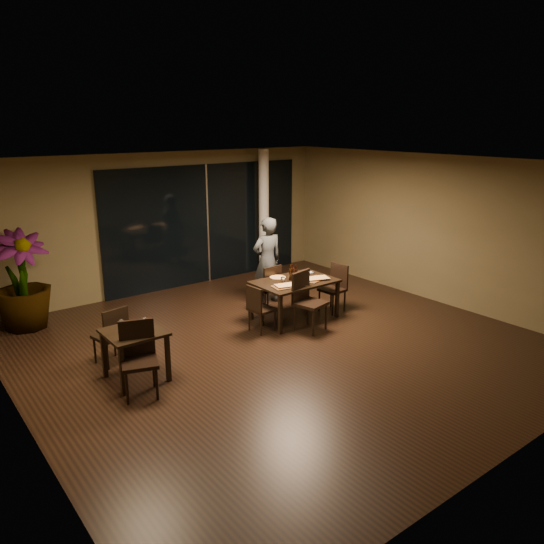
{
  "coord_description": "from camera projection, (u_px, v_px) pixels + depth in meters",
  "views": [
    {
      "loc": [
        -5.1,
        -6.46,
        3.63
      ],
      "look_at": [
        0.38,
        0.69,
        1.05
      ],
      "focal_mm": 35.0,
      "sensor_mm": 36.0,
      "label": 1
    }
  ],
  "objects": [
    {
      "name": "pizza_board_left",
      "position": [
        289.0,
        286.0,
        9.55
      ],
      "size": [
        0.65,
        0.4,
        0.01
      ],
      "primitive_type": "cube",
      "rotation": [
        0.0,
        0.0,
        -0.17
      ],
      "color": "#4B3018",
      "rests_on": "main_table"
    },
    {
      "name": "ground",
      "position": [
        279.0,
        345.0,
        8.91
      ],
      "size": [
        8.0,
        8.0,
        0.0
      ],
      "primitive_type": "plane",
      "color": "black",
      "rests_on": "ground"
    },
    {
      "name": "napkin_near",
      "position": [
        320.0,
        277.0,
        10.12
      ],
      "size": [
        0.2,
        0.16,
        0.01
      ],
      "primitive_type": "cube",
      "rotation": [
        0.0,
        0.0,
        -0.4
      ],
      "color": "white",
      "rests_on": "main_table"
    },
    {
      "name": "bottle_b",
      "position": [
        296.0,
        273.0,
        9.86
      ],
      "size": [
        0.07,
        0.07,
        0.3
      ],
      "primitive_type": null,
      "color": "black",
      "rests_on": "main_table"
    },
    {
      "name": "napkin_far",
      "position": [
        309.0,
        272.0,
        10.41
      ],
      "size": [
        0.18,
        0.1,
        0.01
      ],
      "primitive_type": "cube",
      "rotation": [
        0.0,
        0.0,
        -0.0
      ],
      "color": "white",
      "rests_on": "main_table"
    },
    {
      "name": "wall_front",
      "position": [
        525.0,
        337.0,
        5.41
      ],
      "size": [
        8.0,
        0.1,
        3.0
      ],
      "primitive_type": "cube",
      "color": "brown",
      "rests_on": "ground"
    },
    {
      "name": "chair_main_far",
      "position": [
        269.0,
        286.0,
        10.36
      ],
      "size": [
        0.45,
        0.45,
        0.94
      ],
      "rotation": [
        0.0,
        0.0,
        3.18
      ],
      "color": "black",
      "rests_on": "ground"
    },
    {
      "name": "chair_side_near",
      "position": [
        139.0,
        354.0,
        7.2
      ],
      "size": [
        0.6,
        0.6,
        1.03
      ],
      "rotation": [
        0.0,
        0.0,
        -0.33
      ],
      "color": "black",
      "rests_on": "ground"
    },
    {
      "name": "wall_back",
      "position": [
        165.0,
        222.0,
        11.59
      ],
      "size": [
        8.0,
        0.1,
        3.0
      ],
      "primitive_type": "cube",
      "color": "brown",
      "rests_on": "ground"
    },
    {
      "name": "chair_main_right",
      "position": [
        335.0,
        285.0,
        10.41
      ],
      "size": [
        0.47,
        0.47,
        0.93
      ],
      "rotation": [
        0.0,
        0.0,
        -1.48
      ],
      "color": "black",
      "rests_on": "ground"
    },
    {
      "name": "diner",
      "position": [
        267.0,
        261.0,
        10.75
      ],
      "size": [
        0.64,
        0.46,
        1.78
      ],
      "primitive_type": "imported",
      "rotation": [
        0.0,
        0.0,
        3.05
      ],
      "color": "#2D3032",
      "rests_on": "ground"
    },
    {
      "name": "oblong_pizza_right",
      "position": [
        315.0,
        279.0,
        9.95
      ],
      "size": [
        0.55,
        0.38,
        0.02
      ],
      "primitive_type": null,
      "rotation": [
        0.0,
        0.0,
        -0.32
      ],
      "color": "maroon",
      "rests_on": "pizza_board_right"
    },
    {
      "name": "bottle_a",
      "position": [
        291.0,
        272.0,
        9.88
      ],
      "size": [
        0.07,
        0.07,
        0.3
      ],
      "primitive_type": null,
      "color": "black",
      "rests_on": "main_table"
    },
    {
      "name": "round_pizza",
      "position": [
        278.0,
        278.0,
        10.06
      ],
      "size": [
        0.29,
        0.29,
        0.01
      ],
      "primitive_type": "cylinder",
      "color": "#B32F13",
      "rests_on": "main_table"
    },
    {
      "name": "chair_side_far",
      "position": [
        113.0,
        333.0,
        8.06
      ],
      "size": [
        0.51,
        0.51,
        0.93
      ],
      "rotation": [
        0.0,
        0.0,
        3.35
      ],
      "color": "black",
      "rests_on": "ground"
    },
    {
      "name": "chair_main_left",
      "position": [
        259.0,
        306.0,
        9.33
      ],
      "size": [
        0.43,
        0.43,
        0.86
      ],
      "rotation": [
        0.0,
        0.0,
        1.65
      ],
      "color": "black",
      "rests_on": "ground"
    },
    {
      "name": "side_napkin",
      "position": [
        140.0,
        334.0,
        7.42
      ],
      "size": [
        0.18,
        0.11,
        0.01
      ],
      "primitive_type": "cube",
      "rotation": [
        0.0,
        0.0,
        -0.03
      ],
      "color": "white",
      "rests_on": "side_table"
    },
    {
      "name": "tumbler_right",
      "position": [
        300.0,
        275.0,
        10.13
      ],
      "size": [
        0.08,
        0.08,
        0.09
      ],
      "primitive_type": "cylinder",
      "color": "white",
      "rests_on": "main_table"
    },
    {
      "name": "bottle_c",
      "position": [
        292.0,
        272.0,
        9.95
      ],
      "size": [
        0.06,
        0.06,
        0.29
      ],
      "primitive_type": null,
      "color": "black",
      "rests_on": "main_table"
    },
    {
      "name": "potted_plant",
      "position": [
        21.0,
        281.0,
        9.41
      ],
      "size": [
        1.14,
        1.14,
        1.79
      ],
      "primitive_type": "imported",
      "rotation": [
        0.0,
        0.0,
        0.19
      ],
      "color": "#1C4C19",
      "rests_on": "ground"
    },
    {
      "name": "chair_main_near",
      "position": [
        306.0,
        298.0,
        9.44
      ],
      "size": [
        0.59,
        0.59,
        1.06
      ],
      "rotation": [
        0.0,
        0.0,
        0.23
      ],
      "color": "black",
      "rests_on": "ground"
    },
    {
      "name": "main_table",
      "position": [
        295.0,
        284.0,
        9.92
      ],
      "size": [
        1.5,
        1.0,
        0.75
      ],
      "color": "black",
      "rests_on": "ground"
    },
    {
      "name": "wine_glass_b",
      "position": [
        145.0,
        324.0,
        7.55
      ],
      "size": [
        0.08,
        0.08,
        0.18
      ],
      "primitive_type": null,
      "color": "white",
      "rests_on": "side_table"
    },
    {
      "name": "oblong_pizza_left",
      "position": [
        289.0,
        285.0,
        9.55
      ],
      "size": [
        0.52,
        0.33,
        0.02
      ],
      "primitive_type": null,
      "rotation": [
        0.0,
        0.0,
        -0.25
      ],
      "color": "maroon",
      "rests_on": "pizza_board_left"
    },
    {
      "name": "tumbler_left",
      "position": [
        283.0,
        279.0,
        9.82
      ],
      "size": [
        0.08,
        0.08,
        0.09
      ],
      "primitive_type": "cylinder",
      "color": "white",
      "rests_on": "main_table"
    },
    {
      "name": "column",
      "position": [
        264.0,
        213.0,
        12.69
      ],
      "size": [
        0.24,
        0.24,
        3.0
      ],
      "primitive_type": "cylinder",
      "color": "silver",
      "rests_on": "ground"
    },
    {
      "name": "wall_right",
      "position": [
        434.0,
        228.0,
        10.87
      ],
      "size": [
        0.1,
        8.0,
        3.0
      ],
      "primitive_type": "cube",
      "color": "brown",
      "rests_on": "ground"
    },
    {
      "name": "ceiling",
      "position": [
        280.0,
        162.0,
        8.08
      ],
      "size": [
        8.0,
        8.0,
        0.04
      ],
      "primitive_type": "cube",
      "color": "silver",
      "rests_on": "wall_back"
    },
    {
      "name": "wine_glass_a",
      "position": [
        122.0,
        325.0,
        7.51
      ],
      "size": [
        0.07,
        0.07,
        0.17
      ],
      "primitive_type": null,
      "color": "white",
      "rests_on": "side_table"
    },
    {
      "name": "wall_left",
      "position": [
        5.0,
        312.0,
        6.13
      ],
      "size": [
        0.1,
        8.0,
        3.0
      ],
      "primitive_type": "cube",
      "color": "brown",
      "rests_on": "ground"
    },
    {
      "name": "window_panel",
      "position": [
        207.0,
        224.0,
        12.15
      ],
      "size": [
        5.0,
        0.06,
        2.7
      ],
      "primitive_type": "cube",
      "color": "black",
      "rests_on": "ground"
    },
    {
      "name": "pizza_board_right",
      "position": [
        315.0,
        279.0,
        9.95
      ],
      "size": [
        0.57,
        0.4,
        0.01
      ],
      "primitive_type": "cube",
      "rotation": [
        0.0,
        0.0,
        0.31
      ],
      "color": "#442815",
      "rests_on": "main_table"
    },
    {
      "name": "side_table",
      "position": [
        134.0,
        339.0,
        7.56
      ],
      "size": [
        0.8,
        0.8,
        0.75
      ],
      "color": "black",
      "rests_on": "ground"
    }
  ]
}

